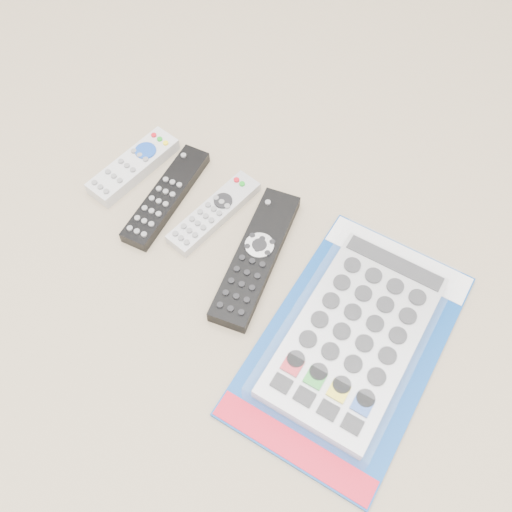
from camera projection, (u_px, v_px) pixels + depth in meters
The scene contains 5 objects.
remote_small_grey at pixel (133, 166), 0.93m from camera, with size 0.07×0.17×0.03m.
remote_slim_black at pixel (166, 196), 0.90m from camera, with size 0.07×0.20×0.02m.
remote_silver_dvd at pixel (214, 213), 0.88m from camera, with size 0.07×0.18×0.02m.
remote_large_black at pixel (256, 257), 0.84m from camera, with size 0.10×0.24×0.03m.
jumbo_remote_packaged at pixel (355, 335), 0.76m from camera, with size 0.23×0.37×0.05m.
Camera 1 is at (0.28, -0.37, 0.73)m, focal length 40.00 mm.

